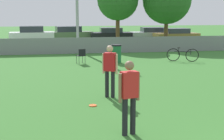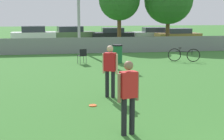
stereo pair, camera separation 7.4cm
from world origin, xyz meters
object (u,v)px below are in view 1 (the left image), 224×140
parked_car_white (32,34)px  parked_car_tan (176,35)px  player_thrower_red (129,93)px  trash_bin (116,54)px  bicycle_sideline (183,55)px  parked_car_olive (68,34)px  tree_far_right (167,0)px  frisbee_disc (93,105)px  player_defender_red (110,68)px  folding_chair_sideline (81,55)px  parked_car_dark (111,34)px  parked_car_silver (153,34)px  tree_near_pole (118,0)px

parked_car_white → parked_car_tan: parked_car_white is taller
player_thrower_red → trash_bin: player_thrower_red is taller
bicycle_sideline → parked_car_olive: 15.42m
tree_far_right → frisbee_disc: (-7.74, -15.91, -3.78)m
player_defender_red → folding_chair_sideline: player_defender_red is taller
parked_car_olive → parked_car_dark: bearing=-16.4°
player_defender_red → parked_car_tan: player_defender_red is taller
folding_chair_sideline → parked_car_silver: 16.19m
player_defender_red → bicycle_sideline: size_ratio=1.01×
tree_far_right → player_thrower_red: tree_far_right is taller
parked_car_white → bicycle_sideline: bearing=-58.3°
bicycle_sideline → parked_car_olive: bearing=132.5°
bicycle_sideline → parked_car_tan: 12.50m
player_defender_red → parked_car_tan: 20.95m
parked_car_silver → trash_bin: bearing=-114.6°
tree_far_right → parked_car_olive: 10.41m
tree_far_right → player_defender_red: size_ratio=3.31×
tree_far_right → folding_chair_sideline: tree_far_right is taller
tree_near_pole → player_defender_red: 15.84m
parked_car_silver → parked_car_tan: 2.74m
tree_near_pole → parked_car_white: (-7.30, 4.98, -3.05)m
tree_near_pole → parked_car_white: 9.35m
tree_far_right → parked_car_white: bearing=155.2°
player_defender_red → parked_car_white: (-4.27, 20.28, -0.29)m
parked_car_white → parked_car_tan: bearing=-10.4°
tree_near_pole → player_thrower_red: bearing=-99.5°
bicycle_sideline → trash_bin: (-3.85, 0.18, 0.13)m
tree_far_right → parked_car_dark: (-3.77, 5.50, -3.15)m
tree_near_pole → parked_car_olive: tree_near_pole is taller
parked_car_white → parked_car_dark: bearing=-2.0°
tree_far_right → parked_car_tan: size_ratio=1.33×
folding_chair_sideline → bicycle_sideline: bearing=159.4°
parked_car_dark → player_defender_red: bearing=-98.2°
tree_far_right → player_defender_red: bearing=-115.2°
tree_near_pole → folding_chair_sideline: bearing=-113.1°
player_thrower_red → parked_car_olive: player_thrower_red is taller
tree_near_pole → bicycle_sideline: tree_near_pole is taller
folding_chair_sideline → parked_car_olive: size_ratio=0.17×
player_thrower_red → parked_car_olive: 24.32m
parked_car_silver → parked_car_white: bearing=-177.1°
trash_bin → player_thrower_red: bearing=-98.5°
player_thrower_red → trash_bin: size_ratio=1.70×
tree_far_right → parked_car_white: size_ratio=1.39×
folding_chair_sideline → parked_car_tan: parked_car_tan is taller
player_defender_red → parked_car_white: 20.73m
bicycle_sideline → trash_bin: trash_bin is taller
player_thrower_red → parked_car_dark: bearing=66.9°
frisbee_disc → parked_car_dark: parked_car_dark is taller
player_defender_red → parked_car_tan: bearing=90.7°
frisbee_disc → folding_chair_sideline: (0.17, 7.88, 0.49)m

